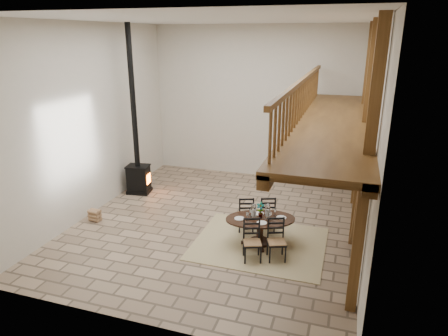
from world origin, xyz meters
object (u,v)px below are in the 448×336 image
(dining_table, at_px, (260,229))
(wood_stove, at_px, (137,158))
(log_stack, at_px, (95,215))
(log_basket, at_px, (143,182))

(dining_table, relative_size, wood_stove, 0.40)
(dining_table, bearing_deg, log_stack, 161.15)
(wood_stove, bearing_deg, dining_table, -33.79)
(wood_stove, xyz_separation_m, log_basket, (-0.12, 0.44, -0.94))
(wood_stove, relative_size, log_stack, 15.37)
(wood_stove, relative_size, log_basket, 9.90)
(dining_table, relative_size, log_stack, 6.13)
(log_basket, bearing_deg, wood_stove, -75.29)
(wood_stove, distance_m, log_basket, 1.04)
(dining_table, height_order, log_stack, dining_table)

